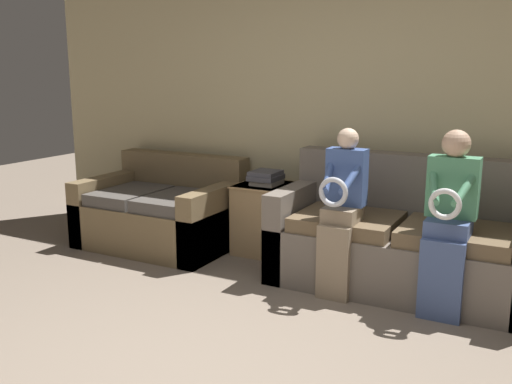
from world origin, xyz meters
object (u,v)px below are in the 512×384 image
at_px(child_left_seated, 342,206).
at_px(couch_side, 163,213).
at_px(child_right_seated, 449,216).
at_px(book_stack, 266,178).
at_px(side_shelf, 266,218).
at_px(couch_main, 404,242).

bearing_deg(child_left_seated, couch_side, 168.85).
height_order(child_left_seated, child_right_seated, child_right_seated).
bearing_deg(book_stack, child_right_seated, -19.71).
bearing_deg(child_right_seated, side_shelf, 159.96).
bearing_deg(child_left_seated, couch_main, 45.33).
relative_size(couch_side, side_shelf, 2.20).
bearing_deg(couch_side, child_left_seated, -11.15).
relative_size(couch_side, child_left_seated, 1.14).
bearing_deg(book_stack, side_shelf, 96.06).
height_order(couch_main, book_stack, couch_main).
bearing_deg(book_stack, couch_side, -167.02).
bearing_deg(side_shelf, book_stack, -83.94).
distance_m(couch_main, child_left_seated, 0.62).
xyz_separation_m(couch_main, book_stack, (-1.29, 0.22, 0.35)).
xyz_separation_m(child_right_seated, book_stack, (-1.66, 0.60, 0.01)).
bearing_deg(child_right_seated, couch_side, 172.04).
distance_m(couch_main, child_right_seated, 0.62).
height_order(couch_main, side_shelf, couch_main).
bearing_deg(child_left_seated, child_right_seated, 0.37).
bearing_deg(side_shelf, couch_side, -166.39).
distance_m(couch_main, book_stack, 1.35).
relative_size(couch_side, book_stack, 4.83).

